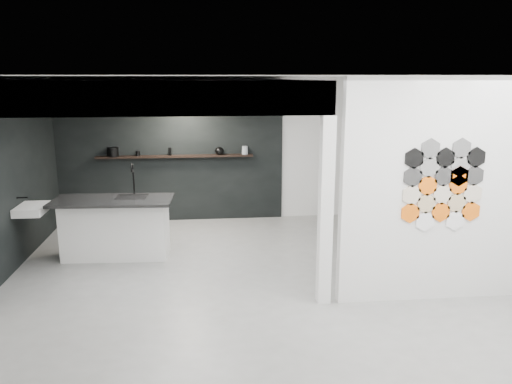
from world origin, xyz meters
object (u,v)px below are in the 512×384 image
object	(u,v)px
glass_bowl	(245,152)
utensil_cup	(138,153)
stockpot	(113,152)
kitchen_island	(116,227)
kettle	(219,151)
glass_vase	(245,150)
partition_panel	(437,192)
bottle_dark	(170,152)
wall_basin	(32,209)

from	to	relation	value
glass_bowl	utensil_cup	distance (m)	2.06
stockpot	glass_bowl	distance (m)	2.52
kitchen_island	kettle	world-z (taller)	kettle
kettle	glass_vase	size ratio (longest dim) A/B	1.09
stockpot	kettle	world-z (taller)	stockpot
partition_panel	stockpot	xyz separation A→B (m)	(-4.59, 3.87, 0.01)
partition_panel	kettle	bearing A→B (deg)	123.64
glass_bowl	bottle_dark	bearing A→B (deg)	180.00
wall_basin	glass_vase	size ratio (longest dim) A/B	3.77
partition_panel	kettle	world-z (taller)	partition_panel
bottle_dark	utensil_cup	xyz separation A→B (m)	(-0.61, 0.00, -0.03)
glass_vase	utensil_cup	bearing A→B (deg)	180.00
kettle	utensil_cup	bearing A→B (deg)	167.18
bottle_dark	partition_panel	bearing A→B (deg)	-47.67
stockpot	bottle_dark	size ratio (longest dim) A/B	1.42
wall_basin	kitchen_island	distance (m)	1.25
partition_panel	kettle	distance (m)	4.64
kettle	bottle_dark	distance (m)	0.95
kitchen_island	bottle_dark	distance (m)	2.25
utensil_cup	kettle	bearing A→B (deg)	0.00
bottle_dark	glass_bowl	bearing A→B (deg)	0.00
stockpot	bottle_dark	world-z (taller)	stockpot
partition_panel	utensil_cup	world-z (taller)	partition_panel
wall_basin	utensil_cup	bearing A→B (deg)	57.13
partition_panel	glass_vase	bearing A→B (deg)	118.23
utensil_cup	glass_bowl	bearing A→B (deg)	0.00
kitchen_island	glass_vase	size ratio (longest dim) A/B	11.70
partition_panel	glass_bowl	bearing A→B (deg)	118.23
stockpot	utensil_cup	size ratio (longest dim) A/B	2.17
glass_vase	bottle_dark	world-z (taller)	glass_vase
partition_panel	utensil_cup	xyz separation A→B (m)	(-4.13, 3.87, -0.03)
stockpot	kettle	xyz separation A→B (m)	(2.02, 0.00, -0.01)
bottle_dark	utensil_cup	bearing A→B (deg)	180.00
stockpot	partition_panel	bearing A→B (deg)	-40.10
kettle	utensil_cup	distance (m)	1.56
stockpot	kettle	distance (m)	2.02
kettle	glass_vase	world-z (taller)	glass_vase
kettle	bottle_dark	bearing A→B (deg)	167.18
bottle_dark	glass_vase	bearing A→B (deg)	0.00
partition_panel	bottle_dark	size ratio (longest dim) A/B	19.01
wall_basin	kitchen_island	xyz separation A→B (m)	(1.19, 0.14, -0.36)
partition_panel	wall_basin	distance (m)	5.78
kitchen_island	glass_vase	distance (m)	3.06
partition_panel	utensil_cup	size ratio (longest dim) A/B	29.13
kettle	glass_vase	distance (m)	0.50
kitchen_island	utensil_cup	xyz separation A→B (m)	(0.15, 1.92, 0.87)
stockpot	bottle_dark	distance (m)	1.07
partition_panel	utensil_cup	bearing A→B (deg)	136.90
stockpot	glass_bowl	xyz separation A→B (m)	(2.52, 0.00, -0.04)
stockpot	glass_vase	bearing A→B (deg)	0.00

